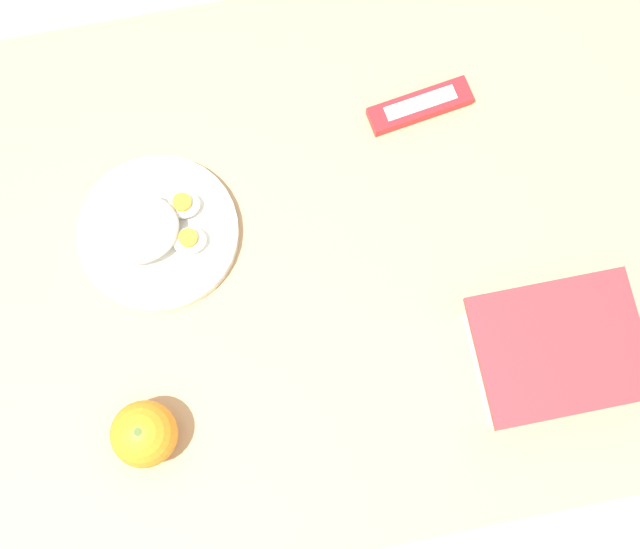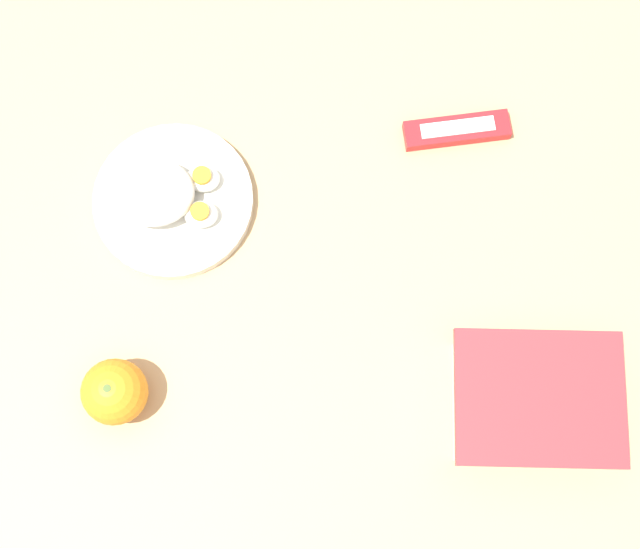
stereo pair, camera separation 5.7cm
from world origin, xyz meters
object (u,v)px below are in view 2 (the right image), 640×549
(orange_fruit, at_px, (115,392))
(candy_bar, at_px, (457,130))
(food_container, at_px, (532,401))
(rice_plate, at_px, (168,197))

(orange_fruit, relative_size, candy_bar, 0.56)
(food_container, xyz_separation_m, orange_fruit, (0.51, 0.00, 0.01))
(rice_plate, bearing_deg, orange_fruit, 79.86)
(food_container, distance_m, candy_bar, 0.37)
(food_container, relative_size, rice_plate, 0.96)
(food_container, bearing_deg, orange_fruit, 0.03)
(rice_plate, relative_size, candy_bar, 1.44)
(orange_fruit, bearing_deg, food_container, -179.97)
(food_container, xyz_separation_m, candy_bar, (0.08, -0.36, -0.02))
(food_container, distance_m, rice_plate, 0.53)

